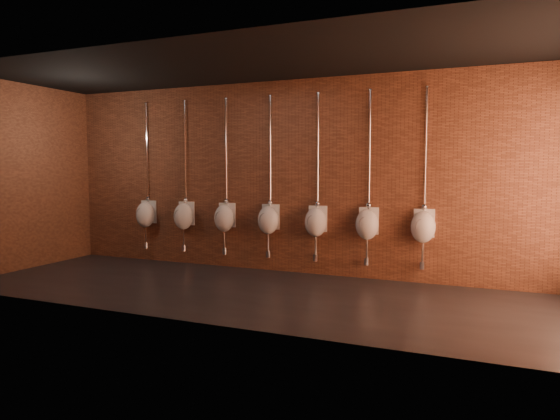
{
  "coord_description": "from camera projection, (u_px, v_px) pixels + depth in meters",
  "views": [
    {
      "loc": [
        3.13,
        -6.26,
        1.76
      ],
      "look_at": [
        0.16,
        0.9,
        1.1
      ],
      "focal_mm": 32.0,
      "sensor_mm": 36.0,
      "label": 1
    }
  ],
  "objects": [
    {
      "name": "ground",
      "position": [
        246.0,
        291.0,
        7.1
      ],
      "size": [
        8.5,
        8.5,
        0.0
      ],
      "primitive_type": "plane",
      "color": "black",
      "rests_on": "ground"
    },
    {
      "name": "room_shell",
      "position": [
        245.0,
        149.0,
        6.93
      ],
      "size": [
        8.54,
        3.04,
        3.22
      ],
      "color": "black",
      "rests_on": "ground"
    },
    {
      "name": "urinal_0",
      "position": [
        146.0,
        214.0,
        9.35
      ],
      "size": [
        0.39,
        0.35,
        2.71
      ],
      "color": "white",
      "rests_on": "ground"
    },
    {
      "name": "urinal_1",
      "position": [
        184.0,
        215.0,
        9.03
      ],
      "size": [
        0.39,
        0.35,
        2.71
      ],
      "color": "white",
      "rests_on": "ground"
    },
    {
      "name": "urinal_2",
      "position": [
        224.0,
        217.0,
        8.71
      ],
      "size": [
        0.39,
        0.35,
        2.71
      ],
      "color": "white",
      "rests_on": "ground"
    },
    {
      "name": "urinal_3",
      "position": [
        268.0,
        219.0,
        8.39
      ],
      "size": [
        0.39,
        0.35,
        2.71
      ],
      "color": "white",
      "rests_on": "ground"
    },
    {
      "name": "urinal_4",
      "position": [
        316.0,
        221.0,
        8.07
      ],
      "size": [
        0.39,
        0.35,
        2.71
      ],
      "color": "white",
      "rests_on": "ground"
    },
    {
      "name": "urinal_5",
      "position": [
        367.0,
        223.0,
        7.74
      ],
      "size": [
        0.39,
        0.35,
        2.71
      ],
      "color": "white",
      "rests_on": "ground"
    },
    {
      "name": "urinal_6",
      "position": [
        423.0,
        226.0,
        7.42
      ],
      "size": [
        0.39,
        0.35,
        2.71
      ],
      "color": "white",
      "rests_on": "ground"
    }
  ]
}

